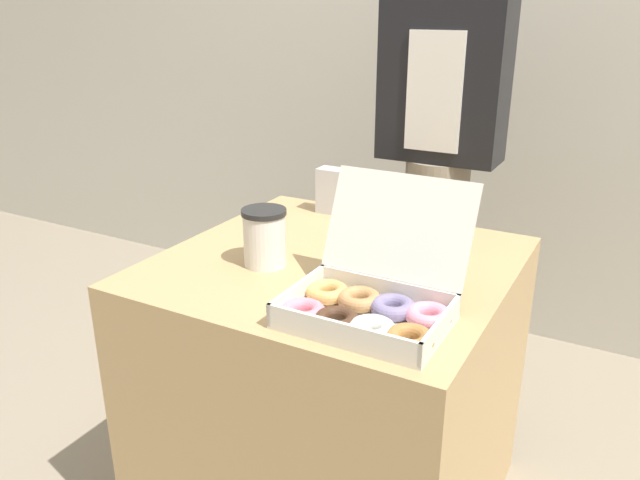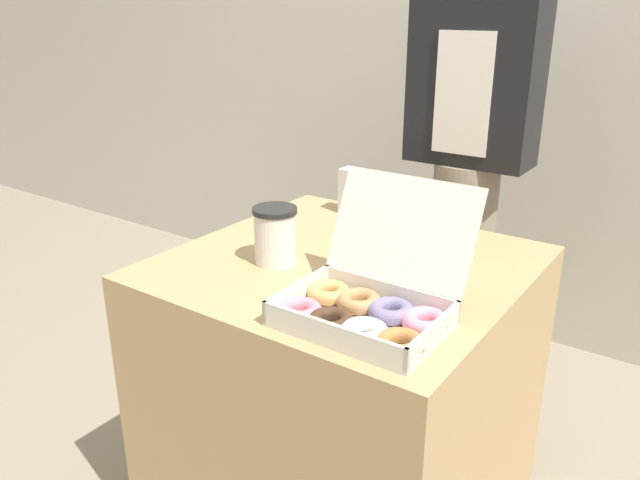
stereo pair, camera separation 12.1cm
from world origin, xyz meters
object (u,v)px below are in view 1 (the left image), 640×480
Objects in this scene: napkin_holder at (337,191)px; person_customer at (440,148)px; donut_box at (370,302)px; coffee_cup at (265,237)px.

napkin_holder is 0.08× the size of person_customer.
napkin_holder is (-0.36, 0.55, 0.03)m from donut_box.
donut_box reaches higher than napkin_holder.
donut_box is at bearing -79.35° from person_customer.
donut_box is 2.54× the size of napkin_holder.
napkin_holder is at bearing 94.07° from coffee_cup.
coffee_cup is 0.43m from napkin_holder.
coffee_cup is at bearing 158.44° from donut_box.
napkin_holder is at bearing 122.91° from donut_box.
person_customer is at bearing 59.48° from napkin_holder.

